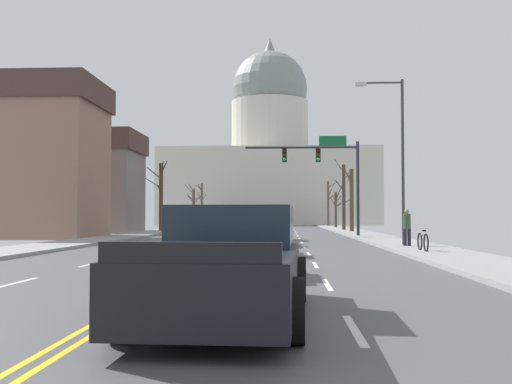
{
  "coord_description": "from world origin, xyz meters",
  "views": [
    {
      "loc": [
        2.58,
        -27.0,
        1.53
      ],
      "look_at": [
        -0.27,
        30.97,
        3.79
      ],
      "focal_mm": 41.95,
      "sensor_mm": 36.0,
      "label": 1
    }
  ],
  "objects": [
    {
      "name": "sedan_oncoming_03",
      "position": [
        -2.0,
        51.12,
        0.61
      ],
      "size": [
        2.15,
        4.5,
        1.28
      ],
      "color": "#1E7247",
      "rests_on": "ground"
    },
    {
      "name": "sedan_near_00",
      "position": [
        1.99,
        9.62,
        0.6
      ],
      "size": [
        2.06,
        4.34,
        1.27
      ],
      "color": "#9EA3A8",
      "rests_on": "ground"
    },
    {
      "name": "pedestrian_00",
      "position": [
        8.12,
        0.56,
        1.07
      ],
      "size": [
        0.35,
        0.34,
        1.68
      ],
      "color": "black",
      "rests_on": "ground"
    },
    {
      "name": "bare_tree_03",
      "position": [
        -8.76,
        46.39,
        2.65
      ],
      "size": [
        2.33,
        2.59,
        5.34
      ],
      "color": "brown",
      "rests_on": "ground"
    },
    {
      "name": "bare_tree_05",
      "position": [
        -8.92,
        27.68,
        3.38
      ],
      "size": [
        2.24,
        1.87,
        6.37
      ],
      "color": "#4C3D2D",
      "rests_on": "ground"
    },
    {
      "name": "capitol_building",
      "position": [
        0.0,
        72.87,
        10.1
      ],
      "size": [
        34.54,
        20.39,
        31.55
      ],
      "color": "beige",
      "rests_on": "ground"
    },
    {
      "name": "sedan_near_02",
      "position": [
        1.62,
        -4.27,
        0.61
      ],
      "size": [
        1.97,
        4.64,
        1.29
      ],
      "color": "silver",
      "rests_on": "ground"
    },
    {
      "name": "sedan_near_03",
      "position": [
        1.63,
        -11.54,
        0.55
      ],
      "size": [
        2.08,
        4.29,
        1.15
      ],
      "color": "silver",
      "rests_on": "ground"
    },
    {
      "name": "pickup_truck_near_04",
      "position": [
        1.71,
        -17.95,
        0.75
      ],
      "size": [
        2.5,
        5.82,
        1.69
      ],
      "color": "black",
      "rests_on": "ground"
    },
    {
      "name": "sedan_oncoming_00",
      "position": [
        -2.01,
        19.8,
        0.61
      ],
      "size": [
        1.98,
        4.69,
        1.28
      ],
      "color": "black",
      "rests_on": "ground"
    },
    {
      "name": "bare_tree_01",
      "position": [
        -8.35,
        50.64,
        3.08
      ],
      "size": [
        1.61,
        2.46,
        5.58
      ],
      "color": "#4C3D2D",
      "rests_on": "ground"
    },
    {
      "name": "signal_gantry",
      "position": [
        5.4,
        14.55,
        5.05
      ],
      "size": [
        7.91,
        0.41,
        6.91
      ],
      "color": "#28282D",
      "rests_on": "ground"
    },
    {
      "name": "street_lamp_right",
      "position": [
        7.9,
        1.78,
        4.83
      ],
      "size": [
        2.32,
        0.24,
        7.92
      ],
      "color": "#333338",
      "rests_on": "ground"
    },
    {
      "name": "sedan_oncoming_01",
      "position": [
        -1.99,
        28.65,
        0.59
      ],
      "size": [
        2.09,
        4.38,
        1.24
      ],
      "color": "#B71414",
      "rests_on": "ground"
    },
    {
      "name": "bare_tree_04",
      "position": [
        8.32,
        53.06,
        3.25
      ],
      "size": [
        1.36,
        1.29,
        5.94
      ],
      "color": "brown",
      "rests_on": "ground"
    },
    {
      "name": "bare_tree_06",
      "position": [
        8.26,
        31.42,
        3.49
      ],
      "size": [
        1.93,
        2.59,
        6.88
      ],
      "color": "#423328",
      "rests_on": "ground"
    },
    {
      "name": "bicycle_parked",
      "position": [
        7.99,
        -3.15,
        0.49
      ],
      "size": [
        0.12,
        1.77,
        0.85
      ],
      "color": "black",
      "rests_on": "ground"
    },
    {
      "name": "flank_building_01",
      "position": [
        -17.23,
        24.95,
        4.49
      ],
      "size": [
        13.95,
        7.15,
        8.86
      ],
      "color": "slate",
      "rests_on": "ground"
    },
    {
      "name": "sedan_oncoming_02",
      "position": [
        -1.66,
        41.87,
        0.59
      ],
      "size": [
        2.11,
        4.37,
        1.25
      ],
      "color": "#B71414",
      "rests_on": "ground"
    },
    {
      "name": "sedan_near_01",
      "position": [
        1.71,
        3.06,
        0.6
      ],
      "size": [
        2.09,
        4.33,
        1.25
      ],
      "color": "navy",
      "rests_on": "ground"
    },
    {
      "name": "bare_tree_02",
      "position": [
        8.56,
        43.69,
        2.42
      ],
      "size": [
        2.29,
        1.94,
        4.84
      ],
      "color": "#4C3D2D",
      "rests_on": "ground"
    },
    {
      "name": "ground",
      "position": [
        0.0,
        -0.0,
        0.02
      ],
      "size": [
        20.0,
        180.0,
        0.2
      ],
      "color": "#4D4D52"
    },
    {
      "name": "bare_tree_00",
      "position": [
        8.39,
        25.87,
        3.0
      ],
      "size": [
        1.32,
        2.34,
        5.68
      ],
      "color": "#4C3D2D",
      "rests_on": "ground"
    }
  ]
}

